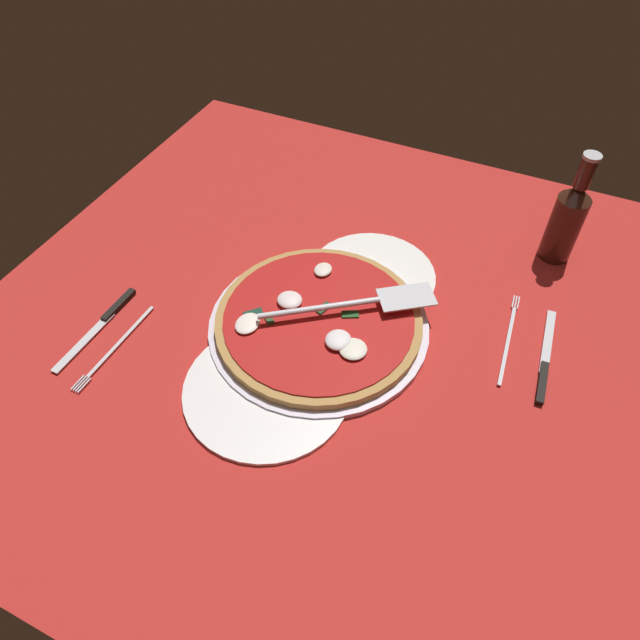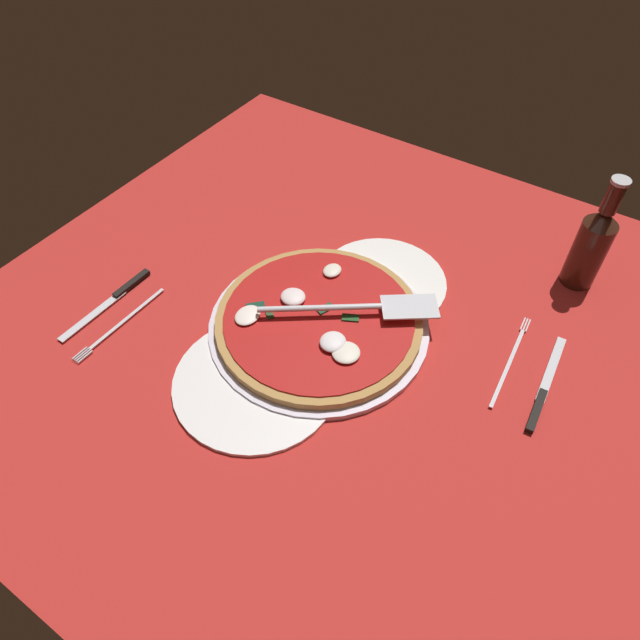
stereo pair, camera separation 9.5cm
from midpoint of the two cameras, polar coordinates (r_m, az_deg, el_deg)
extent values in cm
cube|color=red|center=(98.69, 3.27, -0.50)|extent=(114.79, 114.79, 0.80)
cube|color=white|center=(77.76, -15.64, -28.50)|extent=(6.75, 6.75, 0.10)
cube|color=white|center=(82.94, -22.78, -22.36)|extent=(6.75, 6.75, 0.10)
cube|color=white|center=(76.51, -7.70, -27.78)|extent=(6.75, 6.75, 0.10)
cube|color=white|center=(80.65, -15.78, -21.92)|extent=(6.75, 6.75, 0.10)
cube|color=white|center=(86.73, -22.35, -16.45)|extent=(6.75, 6.75, 0.10)
cube|color=silver|center=(76.45, 0.24, -26.59)|extent=(6.75, 6.75, 0.10)
cube|color=white|center=(79.45, -8.54, -21.15)|extent=(6.75, 6.75, 0.10)
cube|color=silver|center=(84.54, -15.90, -15.86)|extent=(6.75, 6.75, 0.10)
cube|color=white|center=(91.35, -21.99, -11.08)|extent=(6.75, 6.75, 0.10)
cube|color=white|center=(77.57, 7.88, -25.00)|extent=(6.75, 6.75, 0.10)
cube|color=silver|center=(79.39, -1.27, -20.05)|extent=(6.75, 6.75, 0.10)
cube|color=silver|center=(83.39, -9.24, -15.06)|extent=(6.75, 6.75, 0.10)
cube|color=white|center=(89.28, -16.00, -10.40)|extent=(6.75, 6.75, 0.10)
cube|color=white|center=(96.70, -21.67, -6.26)|extent=(6.75, 6.75, 0.10)
cube|color=white|center=(105.34, -26.39, -2.72)|extent=(6.75, 6.75, 0.10)
cube|color=white|center=(81.44, 24.64, -26.94)|extent=(6.75, 6.75, 0.10)
cube|color=white|center=(79.82, 14.99, -23.11)|extent=(6.75, 6.75, 0.10)
cube|color=white|center=(80.47, 5.80, -18.68)|extent=(6.75, 6.75, 0.10)
cube|color=white|center=(83.33, -2.54, -14.04)|extent=(6.75, 6.75, 0.10)
cube|color=white|center=(88.19, -9.84, -9.57)|extent=(6.75, 6.75, 0.10)
cube|color=white|center=(94.75, -16.09, -5.52)|extent=(6.75, 6.75, 0.10)
cube|color=white|center=(102.66, -21.39, -1.98)|extent=(6.75, 6.75, 0.10)
cube|color=white|center=(111.66, -25.86, 1.03)|extent=(6.75, 6.75, 0.10)
cube|color=white|center=(85.74, 30.50, -24.42)|extent=(6.75, 6.75, 0.10)
cube|color=white|center=(83.12, 21.43, -21.08)|extent=(6.75, 6.75, 0.10)
cube|color=white|center=(82.65, 12.47, -17.12)|extent=(6.75, 6.75, 0.10)
cube|color=white|center=(84.36, 4.03, -12.86)|extent=(6.75, 6.75, 0.10)
cube|color=white|center=(88.14, -3.62, -8.63)|extent=(6.75, 6.75, 0.10)
cube|color=white|center=(93.73, -10.35, -4.69)|extent=(6.75, 6.75, 0.10)
cube|color=silver|center=(100.82, -16.17, -1.20)|extent=(6.75, 6.75, 0.10)
cube|color=white|center=(109.14, -21.14, 1.81)|extent=(6.75, 6.75, 0.10)
cube|color=white|center=(118.41, -25.39, 4.36)|extent=(6.75, 6.75, 0.10)
cube|color=white|center=(87.34, 27.16, -19.01)|extent=(6.75, 6.75, 0.10)
cube|color=white|center=(85.84, 18.62, -15.47)|extent=(6.75, 6.75, 0.10)
cube|color=white|center=(86.44, 10.29, -11.57)|extent=(6.75, 6.75, 0.10)
cube|color=white|center=(89.11, 2.50, -7.60)|extent=(6.75, 6.75, 0.10)
cube|color=white|center=(93.67, -4.56, -3.81)|extent=(6.75, 6.75, 0.10)
cube|color=white|center=(99.87, -10.80, -0.38)|extent=(6.75, 6.75, 0.10)
cube|color=silver|center=(107.41, -16.23, 2.61)|extent=(6.75, 6.75, 0.10)
cube|color=white|center=(116.04, -20.93, 5.16)|extent=(6.75, 6.75, 0.10)
cube|color=white|center=(89.93, 24.17, -13.80)|extent=(6.75, 6.75, 0.10)
cube|color=silver|center=(89.50, 16.14, -10.23)|extent=(6.75, 6.75, 0.10)
cube|color=white|center=(91.08, 8.39, -6.52)|extent=(6.75, 6.75, 0.10)
cube|color=white|center=(94.59, 1.16, -2.90)|extent=(6.75, 6.75, 0.10)
cube|color=white|center=(99.82, -5.38, 0.45)|extent=(6.75, 6.75, 0.10)
cube|color=white|center=(106.51, -11.20, 3.41)|extent=(6.75, 6.75, 0.10)
cube|color=silver|center=(114.41, -16.29, 5.96)|extent=(6.75, 6.75, 0.10)
cube|color=white|center=(123.29, -20.73, 8.13)|extent=(6.75, 6.75, 0.10)
cube|color=white|center=(94.81, 29.13, -12.18)|extent=(6.75, 6.75, 0.10)
cube|color=white|center=(93.43, 21.50, -8.90)|extent=(6.75, 6.75, 0.10)
cube|color=white|center=(93.99, 13.95, -5.43)|extent=(6.75, 6.75, 0.10)
cube|color=silver|center=(96.45, 6.72, -1.98)|extent=(6.75, 6.75, 0.10)
cube|color=white|center=(100.68, -0.01, 1.26)|extent=(6.75, 6.75, 0.10)
cube|color=white|center=(106.46, -6.10, 4.19)|extent=(6.75, 6.75, 0.10)
cube|color=white|center=(113.57, -11.55, 6.74)|extent=(6.75, 6.75, 0.10)
cube|color=white|center=(121.76, -16.35, 8.92)|extent=(6.75, 6.75, 0.10)
cube|color=white|center=(98.14, 26.36, -7.61)|extent=(6.75, 6.75, 0.10)
cube|color=white|center=(97.74, 19.11, -4.37)|extent=(6.75, 6.75, 0.10)
cube|color=silver|center=(99.19, 12.00, -1.09)|extent=(6.75, 6.75, 0.10)
cube|color=white|center=(102.42, 5.24, 2.05)|extent=(6.75, 6.75, 0.10)
cube|color=silver|center=(107.27, -1.04, 4.93)|extent=(6.75, 6.75, 0.10)
cube|color=white|center=(113.52, -6.74, 7.48)|extent=(6.75, 6.75, 0.10)
cube|color=silver|center=(120.97, -11.86, 9.68)|extent=(6.75, 6.75, 0.10)
cube|color=white|center=(129.40, -16.39, 11.54)|extent=(6.75, 6.75, 0.10)
cube|color=white|center=(103.52, 30.71, -6.41)|extent=(6.75, 6.75, 0.10)
cube|color=silver|center=(102.25, 23.84, -3.37)|extent=(6.75, 6.75, 0.10)
cube|color=white|center=(102.76, 16.96, -0.25)|extent=(6.75, 6.75, 0.10)
cube|color=white|center=(105.02, 10.27, 2.79)|extent=(6.75, 6.75, 0.10)
cube|color=white|center=(108.91, 3.92, 5.62)|extent=(6.75, 6.75, 0.10)
cube|color=white|center=(114.28, -1.96, 8.16)|extent=(6.75, 6.75, 0.10)
cube|color=silver|center=(120.93, -7.32, 10.37)|extent=(6.75, 6.75, 0.10)
cube|color=silver|center=(128.65, -12.14, 12.27)|extent=(6.75, 6.75, 0.10)
cube|color=white|center=(107.42, 28.14, -2.43)|extent=(6.75, 6.75, 0.10)
cube|color=white|center=(107.06, 21.55, 0.53)|extent=(6.75, 6.75, 0.10)
cube|color=white|center=(108.39, 15.03, 3.47)|extent=(6.75, 6.75, 0.10)
cube|color=white|center=(111.35, 8.71, 6.24)|extent=(6.75, 6.75, 0.10)
cube|color=white|center=(115.82, 2.75, 8.77)|extent=(6.75, 6.75, 0.10)
cube|color=white|center=(121.64, -2.78, 11.00)|extent=(6.75, 6.75, 0.10)
cube|color=white|center=(128.62, -7.83, 12.93)|extent=(6.75, 6.75, 0.10)
cube|color=white|center=(136.57, -12.39, 14.56)|extent=(6.75, 6.75, 0.10)
cube|color=white|center=(112.01, 25.77, 1.25)|extent=(6.75, 6.75, 0.10)
cube|color=white|center=(112.47, 19.47, 4.08)|extent=(6.75, 6.75, 0.10)
cube|color=white|center=(114.54, 13.28, 6.79)|extent=(6.75, 6.75, 0.10)
cube|color=white|center=(118.12, 7.31, 9.31)|extent=(6.75, 6.75, 0.10)
cube|color=white|center=(123.09, 1.69, 11.56)|extent=(6.75, 6.75, 0.10)
cube|color=white|center=(129.28, -3.52, 13.52)|extent=(6.75, 6.75, 0.10)
cube|color=white|center=(136.54, -8.29, 15.19)|extent=(6.75, 6.75, 0.10)
cube|color=white|center=(117.53, 29.61, 1.89)|extent=(6.75, 6.75, 0.10)
cube|color=silver|center=(117.19, 23.59, 4.62)|extent=(6.75, 6.75, 0.10)
cube|color=white|center=(118.41, 17.58, 7.27)|extent=(6.75, 6.75, 0.10)
cube|color=white|center=(121.13, 11.69, 9.77)|extent=(6.75, 6.75, 0.10)
cube|color=silver|center=(125.25, 6.05, 12.03)|extent=(6.75, 6.75, 0.10)
cube|color=white|center=(130.65, 0.74, 14.03)|extent=(6.75, 6.75, 0.10)
cube|color=white|center=(137.17, -4.19, 15.74)|extent=(6.75, 6.75, 0.10)
cube|color=white|center=(144.66, -8.71, 17.20)|extent=(6.75, 6.75, 0.10)
cube|color=white|center=(122.48, 27.38, 5.10)|extent=(6.75, 6.75, 0.10)
cube|color=silver|center=(122.90, 21.59, 7.69)|extent=(6.75, 6.75, 0.10)
cube|color=white|center=(124.80, 15.85, 10.15)|extent=(6.75, 6.75, 0.10)
cube|color=silver|center=(128.09, 10.25, 12.42)|extent=(6.75, 6.75, 0.10)
cube|color=white|center=(132.69, 4.90, 14.45)|extent=(6.75, 6.75, 0.10)
cube|color=white|center=(138.46, -0.13, 16.21)|extent=(6.75, 6.75, 0.10)
cube|color=white|center=(145.25, -4.80, 17.72)|extent=(6.75, 6.75, 0.10)
cube|color=white|center=(128.26, 30.85, 5.51)|extent=(6.75, 6.75, 0.10)
cube|color=white|center=(127.95, 25.32, 8.03)|extent=(6.75, 6.75, 0.10)
cube|color=white|center=(129.07, 19.75, 10.46)|extent=(6.75, 6.75, 0.10)
cube|color=white|center=(131.57, 14.26, 12.73)|extent=(6.75, 6.75, 0.10)
cube|color=white|center=(135.37, 8.94, 14.79)|extent=(6.75, 6.75, 0.10)
cube|color=white|center=(140.38, 3.86, 16.60)|extent=(6.75, 6.75, 0.10)
cube|color=white|center=(146.47, -0.92, 18.16)|extent=(6.75, 6.75, 0.10)
cube|color=white|center=(153.50, -5.36, 19.49)|extent=(6.75, 6.75, 0.10)
cube|color=white|center=(133.50, 28.75, 8.32)|extent=(6.75, 6.75, 0.10)
cube|color=white|center=(133.89, 23.40, 10.71)|extent=(6.75, 6.75, 0.10)
cube|color=white|center=(135.63, 18.06, 12.97)|extent=(6.75, 6.75, 0.10)
cube|color=white|center=(138.67, 12.81, 15.04)|extent=(6.75, 6.75, 0.10)
cube|color=white|center=(142.92, 7.73, 16.90)|extent=(6.75, 6.75, 0.10)
cube|color=white|center=(148.29, 2.90, 18.52)|extent=(6.75, 6.75, 0.10)
cube|color=white|center=(154.66, -1.64, 19.91)|extent=(6.75, 6.75, 0.10)
cylinder|color=silver|center=(96.59, 2.82, -0.82)|extent=(36.88, 36.88, 1.38)
cylinder|color=white|center=(89.87, -3.34, -6.33)|extent=(25.83, 25.83, 1.00)
cylinder|color=white|center=(105.24, 8.75, 3.60)|extent=(23.09, 23.09, 1.00)
cylinder|color=#B38446|center=(95.53, 2.85, -0.27)|extent=(34.44, 34.44, 1.44)
cylinder|color=#AF1715|center=(94.88, 2.87, 0.07)|extent=(31.69, 31.69, 0.30)
ellipsoid|color=silver|center=(89.67, 5.64, -3.41)|extent=(4.49, 4.44, 0.97)
ellipsoid|color=silver|center=(101.97, 3.90, 4.79)|extent=(3.66, 3.06, 0.91)
ellipsoid|color=white|center=(96.87, 0.12, 2.16)|extent=(4.07, 4.28, 1.33)
ellipsoid|color=white|center=(90.60, 4.30, -2.34)|extent=(4.35, 4.15, 1.34)
ellipsoid|color=white|center=(94.61, -4.34, 0.31)|extent=(4.79, 3.84, 0.85)
cube|color=#274924|center=(94.98, -2.17, 0.45)|extent=(2.24, 2.37, 0.30)
cube|color=#174419|center=(94.85, 5.91, 0.06)|extent=(2.64, 3.21, 0.30)
cube|color=#174225|center=(95.92, 3.13, 1.02)|extent=(3.19, 2.29, 0.30)
cube|color=#123625|center=(96.29, -3.61, 1.23)|extent=(3.35, 3.31, 0.30)
cube|color=silver|center=(96.18, 11.69, 1.14)|extent=(9.78, 10.67, 0.30)
cylinder|color=silver|center=(93.65, 2.87, 1.05)|extent=(12.67, 17.13, 1.00)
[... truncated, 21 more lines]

